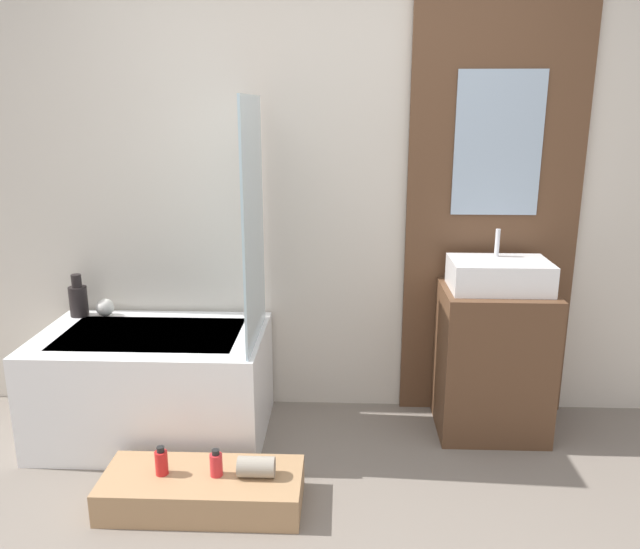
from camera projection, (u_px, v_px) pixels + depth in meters
wall_tiled_back at (324, 182)px, 3.38m from camera, size 4.20×0.06×2.60m
wall_wood_accent at (494, 182)px, 3.29m from camera, size 0.92×0.04×2.60m
bathtub at (155, 384)px, 3.28m from camera, size 1.16×0.73×0.57m
glass_shower_screen at (253, 222)px, 3.00m from camera, size 0.01×0.63×1.18m
wooden_step_bench at (203, 490)px, 2.72m from camera, size 0.87×0.36×0.15m
vanity_cabinet at (493, 361)px, 3.29m from camera, size 0.56×0.45×0.79m
sink at (499, 275)px, 3.17m from camera, size 0.49×0.32×0.30m
vase_tall_dark at (78, 299)px, 3.45m from camera, size 0.10×0.10×0.24m
vase_round_light at (105, 307)px, 3.46m from camera, size 0.10×0.10×0.10m
bottle_soap_primary at (161, 462)px, 2.70m from camera, size 0.06×0.06×0.13m
bottle_soap_secondary at (216, 464)px, 2.69m from camera, size 0.06×0.06×0.12m
towel_roll at (256, 467)px, 2.68m from camera, size 0.16×0.09×0.09m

